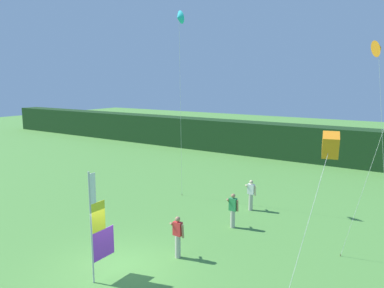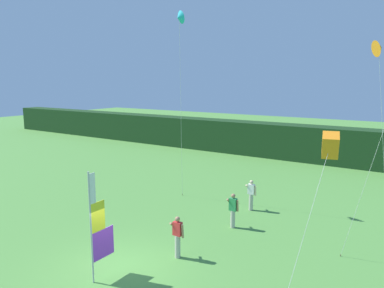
# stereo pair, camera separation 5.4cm
# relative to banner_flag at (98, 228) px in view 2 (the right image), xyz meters

# --- Properties ---
(ground_plane) EXTENTS (120.00, 120.00, 0.00)m
(ground_plane) POSITION_rel_banner_flag_xyz_m (0.11, 0.82, -1.88)
(ground_plane) COLOR #518E3D
(distant_treeline) EXTENTS (80.00, 2.40, 3.05)m
(distant_treeline) POSITION_rel_banner_flag_xyz_m (0.11, 23.42, -0.36)
(distant_treeline) COLOR #193819
(distant_treeline) RESTS_ON ground
(banner_flag) EXTENTS (0.06, 1.03, 3.93)m
(banner_flag) POSITION_rel_banner_flag_xyz_m (0.00, 0.00, 0.00)
(banner_flag) COLOR #B7B7BC
(banner_flag) RESTS_ON ground
(person_near_banner) EXTENTS (0.55, 0.48, 1.69)m
(person_near_banner) POSITION_rel_banner_flag_xyz_m (1.37, 2.77, -0.98)
(person_near_banner) COLOR #B7B2A3
(person_near_banner) RESTS_ON ground
(person_mid_field) EXTENTS (0.55, 0.48, 1.66)m
(person_mid_field) POSITION_rel_banner_flag_xyz_m (1.54, 9.29, -1.00)
(person_mid_field) COLOR #B7B2A3
(person_mid_field) RESTS_ON ground
(person_far_left) EXTENTS (0.55, 0.48, 1.66)m
(person_far_left) POSITION_rel_banner_flag_xyz_m (1.81, 6.63, -1.00)
(person_far_left) COLOR #B7B2A3
(person_far_left) RESTS_ON ground
(kite_orange_delta_0) EXTENTS (1.33, 1.03, 8.65)m
(kite_orange_delta_0) POSITION_rel_banner_flag_xyz_m (7.02, 9.93, 6.34)
(kite_orange_delta_0) COLOR brown
(kite_orange_delta_0) RESTS_ON ground
(kite_cyan_delta_1) EXTENTS (0.96, 1.34, 10.54)m
(kite_cyan_delta_1) POSITION_rel_banner_flag_xyz_m (-2.48, 8.40, 8.22)
(kite_cyan_delta_1) COLOR brown
(kite_cyan_delta_1) RESTS_ON ground
(kite_orange_box_2) EXTENTS (0.70, 4.06, 5.25)m
(kite_orange_box_2) POSITION_rel_banner_flag_xyz_m (6.54, 4.14, 2.90)
(kite_orange_box_2) COLOR brown
(kite_orange_box_2) RESTS_ON ground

